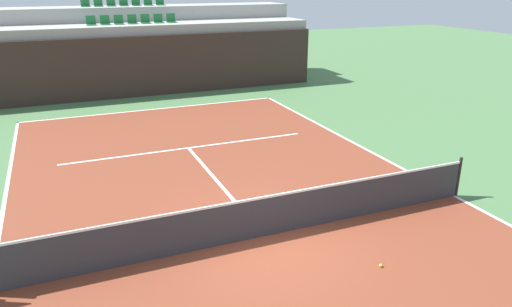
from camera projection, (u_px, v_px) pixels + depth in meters
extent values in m
plane|color=#477042|center=(264.00, 236.00, 10.70)|extent=(80.00, 80.00, 0.00)
cube|color=brown|center=(264.00, 236.00, 10.70)|extent=(11.00, 24.00, 0.01)
cube|color=white|center=(155.00, 109.00, 21.06)|extent=(11.00, 0.10, 0.00)
cube|color=white|center=(454.00, 196.00, 12.67)|extent=(0.10, 24.00, 0.00)
cube|color=white|center=(188.00, 148.00, 16.25)|extent=(8.26, 0.10, 0.00)
cube|color=white|center=(219.00, 183.00, 13.47)|extent=(0.10, 6.40, 0.00)
cube|color=#33231E|center=(141.00, 67.00, 23.00)|extent=(17.87, 0.30, 2.85)
cube|color=#9E9E99|center=(136.00, 58.00, 24.10)|extent=(17.87, 2.40, 3.30)
cube|color=#9E9E99|center=(128.00, 45.00, 26.06)|extent=(17.87, 2.40, 4.02)
cube|color=#1E6633|center=(92.00, 25.00, 22.83)|extent=(0.44, 0.44, 0.04)
cube|color=#1E6633|center=(91.00, 20.00, 22.93)|extent=(0.44, 0.04, 0.40)
cube|color=#1E6633|center=(106.00, 24.00, 23.06)|extent=(0.44, 0.44, 0.04)
cube|color=#1E6633|center=(105.00, 19.00, 23.16)|extent=(0.44, 0.04, 0.40)
cube|color=#1E6633|center=(119.00, 24.00, 23.29)|extent=(0.44, 0.44, 0.04)
cube|color=#1E6633|center=(118.00, 19.00, 23.39)|extent=(0.44, 0.04, 0.40)
cube|color=#1E6633|center=(133.00, 24.00, 23.53)|extent=(0.44, 0.44, 0.04)
cube|color=#1E6633|center=(132.00, 19.00, 23.63)|extent=(0.44, 0.04, 0.40)
cube|color=#1E6633|center=(146.00, 23.00, 23.76)|extent=(0.44, 0.44, 0.04)
cube|color=#1E6633|center=(145.00, 18.00, 23.86)|extent=(0.44, 0.04, 0.40)
cube|color=#1E6633|center=(159.00, 23.00, 23.99)|extent=(0.44, 0.44, 0.04)
cube|color=#1E6633|center=(158.00, 18.00, 24.09)|extent=(0.44, 0.04, 0.40)
cube|color=#1E6633|center=(172.00, 22.00, 24.23)|extent=(0.44, 0.44, 0.04)
cube|color=#1E6633|center=(171.00, 17.00, 24.33)|extent=(0.44, 0.04, 0.40)
cube|color=#1E6633|center=(86.00, 6.00, 24.66)|extent=(0.44, 0.44, 0.04)
cube|color=#1E6633|center=(85.00, 2.00, 24.76)|extent=(0.44, 0.04, 0.40)
cube|color=#1E6633|center=(99.00, 6.00, 24.90)|extent=(0.44, 0.44, 0.04)
cube|color=#1E6633|center=(98.00, 2.00, 24.99)|extent=(0.44, 0.04, 0.40)
cube|color=#1E6633|center=(112.00, 6.00, 25.13)|extent=(0.44, 0.44, 0.04)
cube|color=#1E6633|center=(111.00, 1.00, 25.23)|extent=(0.44, 0.04, 0.40)
cube|color=#1E6633|center=(124.00, 6.00, 25.36)|extent=(0.44, 0.44, 0.04)
cube|color=#1E6633|center=(123.00, 1.00, 25.46)|extent=(0.44, 0.04, 0.40)
cube|color=#1E6633|center=(137.00, 5.00, 25.60)|extent=(0.44, 0.44, 0.04)
cube|color=#1E6633|center=(136.00, 1.00, 25.69)|extent=(0.44, 0.04, 0.40)
cube|color=#1E6633|center=(149.00, 5.00, 25.83)|extent=(0.44, 0.44, 0.04)
cube|color=#1E6633|center=(148.00, 1.00, 25.93)|extent=(0.44, 0.04, 0.40)
cube|color=#1E6633|center=(161.00, 5.00, 26.06)|extent=(0.44, 0.44, 0.04)
cube|color=#1E6633|center=(160.00, 1.00, 26.16)|extent=(0.44, 0.04, 0.40)
cylinder|color=black|center=(458.00, 177.00, 12.51)|extent=(0.08, 0.08, 1.07)
cube|color=#333338|center=(265.00, 217.00, 10.54)|extent=(10.90, 0.02, 0.92)
cube|color=white|center=(265.00, 197.00, 10.38)|extent=(10.90, 0.04, 0.05)
sphere|color=#CCE033|center=(381.00, 265.00, 9.54)|extent=(0.07, 0.07, 0.07)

